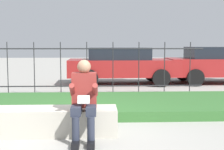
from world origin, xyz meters
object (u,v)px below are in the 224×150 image
stone_bench (34,123)px  person_seated_reader (84,97)px  car_parked_center (122,65)px  car_parked_right (222,64)px

stone_bench → person_seated_reader: (0.84, -0.33, 0.47)m
stone_bench → person_seated_reader: 1.02m
person_seated_reader → car_parked_center: 6.88m
stone_bench → car_parked_right: size_ratio=0.64×
car_parked_right → stone_bench: bearing=-130.0°
person_seated_reader → car_parked_right: car_parked_right is taller
person_seated_reader → car_parked_center: (1.10, 6.79, 0.06)m
stone_bench → car_parked_right: bearing=48.8°
person_seated_reader → car_parked_right: bearing=54.5°
stone_bench → car_parked_right: car_parked_right is taller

